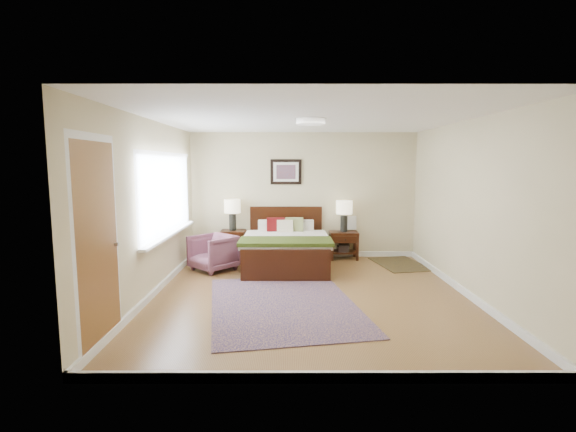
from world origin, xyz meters
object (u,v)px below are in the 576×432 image
object	(u,v)px
rug_persian	(283,304)
lamp_left	(232,209)
armchair	(213,253)
bed	(286,242)
nightstand_right	(344,242)
nightstand_left	(233,237)
lamp_right	(344,210)

from	to	relation	value
rug_persian	lamp_left	bearing A→B (deg)	100.63
rug_persian	armchair	bearing A→B (deg)	114.63
bed	rug_persian	size ratio (longest dim) A/B	0.70
bed	nightstand_right	world-z (taller)	bed
bed	nightstand_left	size ratio (longest dim) A/B	3.28
rug_persian	bed	bearing A→B (deg)	79.28
nightstand_left	armchair	bearing A→B (deg)	-104.85
armchair	nightstand_left	bearing A→B (deg)	117.99
lamp_left	rug_persian	bearing A→B (deg)	-69.43
nightstand_left	lamp_right	world-z (taller)	lamp_right
lamp_left	lamp_right	world-z (taller)	lamp_left
lamp_left	armchair	size ratio (longest dim) A/B	0.88
lamp_right	rug_persian	distance (m)	3.12
nightstand_left	nightstand_right	distance (m)	2.20
nightstand_right	armchair	size ratio (longest dim) A/B	0.79
lamp_left	armchair	world-z (taller)	lamp_left
lamp_right	rug_persian	world-z (taller)	lamp_right
nightstand_left	armchair	xyz separation A→B (m)	(-0.23, -0.88, -0.13)
bed	lamp_right	xyz separation A→B (m)	(1.15, 0.69, 0.50)
nightstand_right	lamp_left	world-z (taller)	lamp_left
bed	armchair	world-z (taller)	bed
nightstand_left	armchair	world-z (taller)	armchair
bed	nightstand_left	distance (m)	1.25
bed	nightstand_left	xyz separation A→B (m)	(-1.05, 0.67, -0.02)
nightstand_left	rug_persian	xyz separation A→B (m)	(1.02, -2.71, -0.44)
nightstand_left	nightstand_right	bearing A→B (deg)	0.19
nightstand_left	nightstand_right	world-z (taller)	nightstand_left
bed	lamp_left	world-z (taller)	lamp_left
nightstand_right	lamp_right	distance (m)	0.63
armchair	rug_persian	distance (m)	2.24
bed	lamp_left	bearing A→B (deg)	146.69
bed	armchair	xyz separation A→B (m)	(-1.29, -0.21, -0.15)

